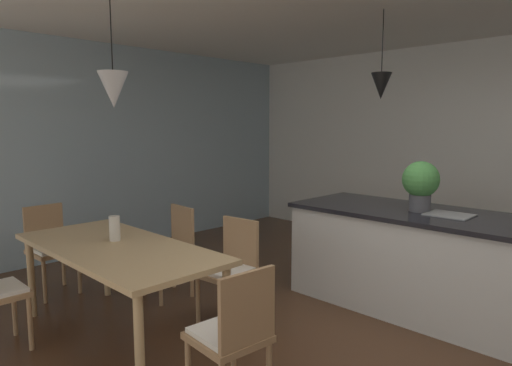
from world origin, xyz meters
The scene contains 12 objects.
ground_plane centered at (0.00, 0.00, -0.02)m, with size 10.00×8.40×0.04m, color #4C301E.
window_wall_left_glazing centered at (-4.06, 0.00, 1.35)m, with size 0.06×8.40×2.70m, color #9EB7C6.
dining_table centered at (-1.69, -1.06, 0.67)m, with size 1.92×0.85×0.74m.
chair_far_right centered at (-1.26, -0.26, 0.47)m, with size 0.44×0.44×0.87m.
chair_kitchen_end centered at (-0.36, -1.06, 0.47)m, with size 0.43×0.43×0.87m.
chair_window_end centered at (-3.02, -1.06, 0.47)m, with size 0.42×0.42×0.87m.
chair_far_left centered at (-2.12, -0.26, 0.47)m, with size 0.43×0.43×0.87m.
kitchen_island centered at (-0.23, 1.10, 0.46)m, with size 2.30×0.97×0.91m.
pendant_over_table centered at (-1.59, -1.09, 1.91)m, with size 0.22×0.22×0.92m.
pendant_over_island_main centered at (-0.68, 1.10, 2.02)m, with size 0.19×0.19×0.80m.
potted_plant_on_island centered at (-0.26, 1.10, 1.16)m, with size 0.32×0.32×0.45m.
vase_on_dining_table centered at (-1.84, -1.00, 0.84)m, with size 0.09×0.09×0.20m.
Camera 1 is at (1.44, -2.72, 1.66)m, focal length 31.48 mm.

